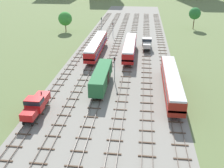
# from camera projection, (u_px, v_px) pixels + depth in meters

# --- Properties ---
(ground_plane) EXTENTS (480.00, 480.00, 0.00)m
(ground_plane) POSITION_uv_depth(u_px,v_px,m) (122.00, 52.00, 77.77)
(ground_plane) COLOR #5B6B3D
(ballast_bed) EXTENTS (27.12, 176.00, 0.01)m
(ballast_bed) POSITION_uv_depth(u_px,v_px,m) (122.00, 52.00, 77.77)
(ballast_bed) COLOR gray
(ballast_bed) RESTS_ON ground
(track_far_left) EXTENTS (2.40, 126.00, 0.29)m
(track_far_left) POSITION_uv_depth(u_px,v_px,m) (84.00, 49.00, 79.82)
(track_far_left) COLOR #47382D
(track_far_left) RESTS_ON ground
(track_left) EXTENTS (2.40, 126.00, 0.29)m
(track_left) POSITION_uv_depth(u_px,v_px,m) (99.00, 50.00, 79.34)
(track_left) COLOR #47382D
(track_left) RESTS_ON ground
(track_centre_left) EXTENTS (2.40, 126.00, 0.29)m
(track_centre_left) POSITION_uv_depth(u_px,v_px,m) (115.00, 50.00, 78.86)
(track_centre_left) COLOR #47382D
(track_centre_left) RESTS_ON ground
(track_centre) EXTENTS (2.40, 126.00, 0.29)m
(track_centre) POSITION_uv_depth(u_px,v_px,m) (130.00, 51.00, 78.38)
(track_centre) COLOR #47382D
(track_centre) RESTS_ON ground
(track_centre_right) EXTENTS (2.40, 126.00, 0.29)m
(track_centre_right) POSITION_uv_depth(u_px,v_px,m) (146.00, 51.00, 77.89)
(track_centre_right) COLOR #47382D
(track_centre_right) RESTS_ON ground
(track_right) EXTENTS (2.40, 126.00, 0.29)m
(track_right) POSITION_uv_depth(u_px,v_px,m) (163.00, 52.00, 77.41)
(track_right) COLOR #47382D
(track_right) RESTS_ON ground
(shunter_loco_far_left_nearest) EXTENTS (2.74, 8.46, 3.10)m
(shunter_loco_far_left_nearest) POSITION_uv_depth(u_px,v_px,m) (36.00, 105.00, 44.84)
(shunter_loco_far_left_nearest) COLOR red
(shunter_loco_far_left_nearest) RESTS_ON ground
(passenger_coach_right_near) EXTENTS (2.96, 22.00, 3.80)m
(passenger_coach_right_near) POSITION_uv_depth(u_px,v_px,m) (172.00, 81.00, 52.01)
(passenger_coach_right_near) COLOR maroon
(passenger_coach_right_near) RESTS_ON ground
(freight_boxcar_centre_left_mid) EXTENTS (2.87, 14.00, 3.60)m
(freight_boxcar_centre_left_mid) POSITION_uv_depth(u_px,v_px,m) (101.00, 77.00, 54.59)
(freight_boxcar_centre_left_mid) COLOR #286638
(freight_boxcar_centre_left_mid) RESTS_ON ground
(diesel_railcar_centre_midfar) EXTENTS (2.96, 20.50, 3.80)m
(diesel_railcar_centre_midfar) POSITION_uv_depth(u_px,v_px,m) (130.00, 47.00, 73.02)
(diesel_railcar_centre_midfar) COLOR red
(diesel_railcar_centre_midfar) RESTS_ON ground
(passenger_coach_left_far) EXTENTS (2.96, 22.00, 3.80)m
(passenger_coach_left_far) POSITION_uv_depth(u_px,v_px,m) (96.00, 45.00, 74.52)
(passenger_coach_left_far) COLOR red
(passenger_coach_left_far) RESTS_ON ground
(shunter_loco_centre_right_farther) EXTENTS (2.74, 8.46, 3.10)m
(shunter_loco_centre_right_farther) POSITION_uv_depth(u_px,v_px,m) (147.00, 42.00, 79.61)
(shunter_loco_centre_right_farther) COLOR beige
(shunter_loco_centre_right_farther) RESTS_ON ground
(signal_post_nearest) EXTENTS (0.28, 0.47, 5.77)m
(signal_post_nearest) POSITION_uv_depth(u_px,v_px,m) (101.00, 23.00, 96.57)
(signal_post_nearest) COLOR gray
(signal_post_nearest) RESTS_ON ground
(signal_post_near) EXTENTS (0.28, 0.47, 5.62)m
(signal_post_near) POSITION_uv_depth(u_px,v_px,m) (115.00, 66.00, 57.07)
(signal_post_near) COLOR gray
(signal_post_near) RESTS_ON ground
(signal_post_mid) EXTENTS (0.28, 0.47, 4.84)m
(signal_post_mid) POSITION_uv_depth(u_px,v_px,m) (113.00, 28.00, 92.48)
(signal_post_mid) COLOR gray
(signal_post_mid) RESTS_ON ground
(lineside_tree_0) EXTENTS (4.98, 4.98, 7.28)m
(lineside_tree_0) POSITION_uv_depth(u_px,v_px,m) (65.00, 19.00, 98.35)
(lineside_tree_0) COLOR #4C331E
(lineside_tree_0) RESTS_ON ground
(lineside_tree_2) EXTENTS (4.41, 4.41, 8.11)m
(lineside_tree_2) POSITION_uv_depth(u_px,v_px,m) (195.00, 13.00, 101.94)
(lineside_tree_2) COLOR #4C331E
(lineside_tree_2) RESTS_ON ground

